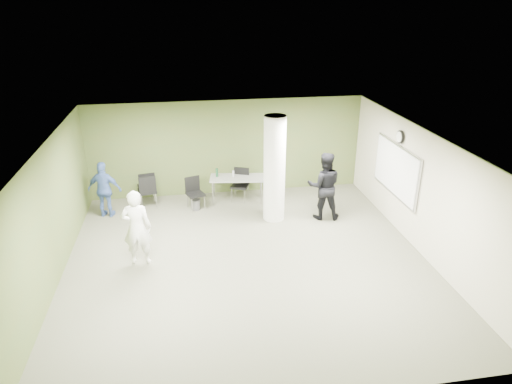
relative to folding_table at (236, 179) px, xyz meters
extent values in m
plane|color=#575644|center=(-0.17, -3.31, -0.68)|extent=(8.00, 8.00, 0.00)
plane|color=white|center=(-0.17, -3.31, 2.12)|extent=(8.00, 8.00, 0.00)
cube|color=#58602D|center=(-0.17, 0.69, 0.72)|extent=(8.00, 2.80, 0.02)
cube|color=#58602D|center=(-4.17, -3.31, 0.72)|extent=(0.02, 8.00, 2.80)
cube|color=beige|center=(3.83, -3.31, 0.72)|extent=(0.02, 8.00, 2.80)
cylinder|color=silver|center=(0.83, -1.31, 0.72)|extent=(0.56, 0.56, 2.80)
cube|color=silver|center=(3.76, -2.11, 0.82)|extent=(0.04, 2.30, 1.30)
cube|color=white|center=(3.74, -2.11, 0.82)|extent=(0.02, 2.20, 1.20)
cylinder|color=black|center=(3.76, -2.11, 1.67)|extent=(0.05, 0.32, 0.32)
cylinder|color=white|center=(3.73, -2.11, 1.67)|extent=(0.02, 0.26, 0.26)
cube|color=gray|center=(0.02, 0.00, 0.03)|extent=(1.61, 0.88, 0.04)
cylinder|color=silver|center=(-0.70, -0.17, -0.33)|extent=(0.04, 0.04, 0.69)
cylinder|color=silver|center=(0.66, -0.37, -0.33)|extent=(0.04, 0.04, 0.69)
cylinder|color=silver|center=(-0.63, 0.36, -0.33)|extent=(0.04, 0.04, 0.69)
cylinder|color=silver|center=(0.74, 0.16, -0.33)|extent=(0.04, 0.04, 0.69)
cylinder|color=#164424|center=(-0.54, 0.13, 0.17)|extent=(0.07, 0.07, 0.25)
cylinder|color=#B2B2B7|center=(-0.08, 0.07, 0.14)|extent=(0.06, 0.06, 0.18)
cylinder|color=#4C4C4C|center=(-1.20, -0.41, -0.53)|extent=(0.25, 0.25, 0.29)
cube|color=black|center=(-2.52, 0.01, -0.21)|extent=(0.57, 0.57, 0.05)
cube|color=black|center=(-2.48, -0.21, 0.06)|extent=(0.46, 0.13, 0.47)
cylinder|color=silver|center=(-2.36, 0.24, -0.45)|extent=(0.02, 0.02, 0.45)
cylinder|color=silver|center=(-2.75, 0.17, -0.45)|extent=(0.02, 0.02, 0.45)
cylinder|color=silver|center=(-2.28, -0.15, -0.45)|extent=(0.02, 0.02, 0.45)
cylinder|color=silver|center=(-2.68, -0.23, -0.45)|extent=(0.02, 0.02, 0.45)
cube|color=black|center=(-2.55, 0.34, -0.22)|extent=(0.56, 0.56, 0.05)
cube|color=black|center=(-2.51, 0.13, 0.04)|extent=(0.45, 0.13, 0.46)
cylinder|color=silver|center=(-2.40, 0.57, -0.46)|extent=(0.02, 0.02, 0.44)
cylinder|color=silver|center=(-2.78, 0.49, -0.46)|extent=(0.02, 0.02, 0.44)
cylinder|color=silver|center=(-2.32, 0.19, -0.46)|extent=(0.02, 0.02, 0.44)
cylinder|color=silver|center=(-2.70, 0.11, -0.46)|extent=(0.02, 0.02, 0.44)
cube|color=black|center=(-1.19, -0.37, -0.24)|extent=(0.57, 0.57, 0.05)
cube|color=black|center=(-1.26, -0.18, 0.00)|extent=(0.41, 0.18, 0.44)
cylinder|color=silver|center=(-1.30, -0.60, -0.47)|extent=(0.02, 0.02, 0.42)
cylinder|color=silver|center=(-0.96, -0.48, -0.47)|extent=(0.02, 0.02, 0.42)
cylinder|color=silver|center=(-1.43, -0.26, -0.47)|extent=(0.02, 0.02, 0.42)
cylinder|color=silver|center=(-1.08, -0.13, -0.47)|extent=(0.02, 0.02, 0.42)
cube|color=black|center=(0.09, 0.00, -0.22)|extent=(0.61, 0.61, 0.05)
cube|color=black|center=(0.18, 0.19, 0.03)|extent=(0.43, 0.21, 0.46)
cylinder|color=silver|center=(-0.16, -0.11, -0.46)|extent=(0.02, 0.02, 0.44)
cylinder|color=silver|center=(0.20, -0.26, -0.46)|extent=(0.02, 0.02, 0.44)
cylinder|color=silver|center=(-0.01, 0.25, -0.46)|extent=(0.02, 0.02, 0.44)
cylinder|color=silver|center=(0.35, 0.10, -0.46)|extent=(0.02, 0.02, 0.44)
imported|color=white|center=(-2.54, -3.01, 0.20)|extent=(0.67, 0.47, 1.74)
imported|color=black|center=(2.13, -1.48, 0.24)|extent=(1.01, 0.85, 1.83)
imported|color=#405DA0|center=(-3.57, -0.44, 0.09)|extent=(0.97, 0.59, 1.54)
camera|label=1|loc=(-1.42, -12.06, 4.79)|focal=32.00mm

